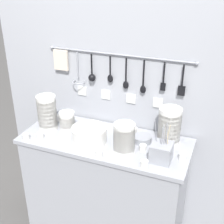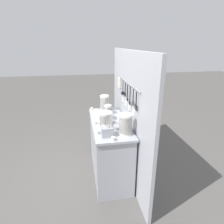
# 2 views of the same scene
# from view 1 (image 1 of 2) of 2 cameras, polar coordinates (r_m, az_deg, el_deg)

# --- Properties ---
(counter) EXTENTS (1.22, 0.51, 0.87)m
(counter) POSITION_cam_1_polar(r_m,az_deg,el_deg) (2.50, -1.19, -13.60)
(counter) COLOR #9EA0A8
(counter) RESTS_ON ground
(back_wall) EXTENTS (2.02, 0.11, 1.85)m
(back_wall) POSITION_cam_1_polar(r_m,az_deg,el_deg) (2.45, 1.31, -0.59)
(back_wall) COLOR #A8AAB2
(back_wall) RESTS_ON ground
(bowl_stack_short_front) EXTENTS (0.14, 0.14, 0.20)m
(bowl_stack_short_front) POSITION_cam_1_polar(r_m,az_deg,el_deg) (2.07, 2.25, -4.73)
(bowl_stack_short_front) COLOR silver
(bowl_stack_short_front) RESTS_ON counter
(bowl_stack_tall_left) EXTENTS (0.11, 0.11, 0.14)m
(bowl_stack_tall_left) POSITION_cam_1_polar(r_m,az_deg,el_deg) (2.36, -8.22, -1.61)
(bowl_stack_tall_left) COLOR silver
(bowl_stack_tall_left) RESTS_ON counter
(bowl_stack_nested_right) EXTENTS (0.14, 0.14, 0.26)m
(bowl_stack_nested_right) POSITION_cam_1_polar(r_m,az_deg,el_deg) (2.38, -11.83, -0.08)
(bowl_stack_nested_right) COLOR silver
(bowl_stack_nested_right) RESTS_ON counter
(bowl_stack_wide_centre) EXTENTS (0.16, 0.16, 0.26)m
(bowl_stack_wide_centre) POSITION_cam_1_polar(r_m,az_deg,el_deg) (2.18, 10.45, -2.50)
(bowl_stack_wide_centre) COLOR silver
(bowl_stack_wide_centre) RESTS_ON counter
(plate_stack) EXTENTS (0.25, 0.25, 0.11)m
(plate_stack) POSITION_cam_1_polar(r_m,az_deg,el_deg) (2.20, -4.19, -4.12)
(plate_stack) COLOR silver
(plate_stack) RESTS_ON counter
(steel_mixing_bowl) EXTENTS (0.13, 0.13, 0.04)m
(steel_mixing_bowl) POSITION_cam_1_polar(r_m,az_deg,el_deg) (2.22, 5.59, -4.92)
(steel_mixing_bowl) COLOR #93969E
(steel_mixing_bowl) RESTS_ON counter
(cutlery_caddy) EXTENTS (0.13, 0.13, 0.28)m
(cutlery_caddy) POSITION_cam_1_polar(r_m,az_deg,el_deg) (2.02, 9.02, -7.22)
(cutlery_caddy) COLOR #93969E
(cutlery_caddy) RESTS_ON counter
(cup_by_caddy) EXTENTS (0.05, 0.05, 0.05)m
(cup_by_caddy) POSITION_cam_1_polar(r_m,az_deg,el_deg) (2.06, -2.42, -7.55)
(cup_by_caddy) COLOR silver
(cup_by_caddy) RESTS_ON counter
(cup_edge_near) EXTENTS (0.05, 0.05, 0.05)m
(cup_edge_near) POSITION_cam_1_polar(r_m,az_deg,el_deg) (2.12, 5.68, -6.55)
(cup_edge_near) COLOR silver
(cup_edge_near) RESTS_ON counter
(cup_beside_plates) EXTENTS (0.05, 0.05, 0.05)m
(cup_beside_plates) POSITION_cam_1_polar(r_m,az_deg,el_deg) (2.25, 0.84, -4.25)
(cup_beside_plates) COLOR silver
(cup_beside_plates) RESTS_ON counter
(cup_back_left) EXTENTS (0.05, 0.05, 0.05)m
(cup_back_left) POSITION_cam_1_polar(r_m,az_deg,el_deg) (2.32, -15.47, -4.35)
(cup_back_left) COLOR silver
(cup_back_left) RESTS_ON counter
(cup_mid_row) EXTENTS (0.05, 0.05, 0.05)m
(cup_mid_row) POSITION_cam_1_polar(r_m,az_deg,el_deg) (2.53, -10.17, -1.11)
(cup_mid_row) COLOR silver
(cup_mid_row) RESTS_ON counter
(cup_front_left) EXTENTS (0.05, 0.05, 0.05)m
(cup_front_left) POSITION_cam_1_polar(r_m,az_deg,el_deg) (2.31, -12.99, -4.21)
(cup_front_left) COLOR silver
(cup_front_left) RESTS_ON counter
(cup_centre) EXTENTS (0.05, 0.05, 0.05)m
(cup_centre) POSITION_cam_1_polar(r_m,az_deg,el_deg) (2.07, 12.77, -7.96)
(cup_centre) COLOR silver
(cup_centre) RESTS_ON counter
(cup_back_right) EXTENTS (0.05, 0.05, 0.05)m
(cup_back_right) POSITION_cam_1_polar(r_m,az_deg,el_deg) (2.31, 4.05, -3.41)
(cup_back_right) COLOR silver
(cup_back_right) RESTS_ON counter
(cup_edge_far) EXTENTS (0.05, 0.05, 0.05)m
(cup_edge_far) POSITION_cam_1_polar(r_m,az_deg,el_deg) (1.97, 5.93, -9.39)
(cup_edge_far) COLOR silver
(cup_edge_far) RESTS_ON counter
(cup_front_right) EXTENTS (0.05, 0.05, 0.05)m
(cup_front_right) POSITION_cam_1_polar(r_m,az_deg,el_deg) (2.37, 1.25, -2.65)
(cup_front_right) COLOR silver
(cup_front_right) RESTS_ON counter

